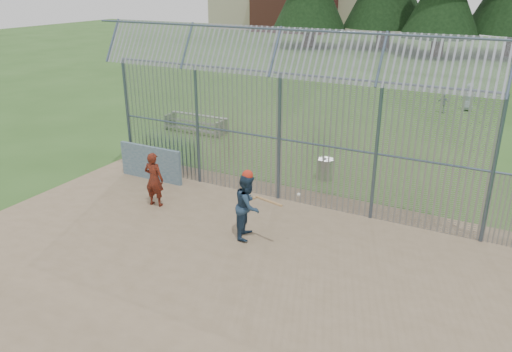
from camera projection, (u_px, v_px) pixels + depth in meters
The scene contains 12 objects.
ground at pixel (220, 247), 13.07m from camera, with size 120.00×120.00×0.00m, color #2D511E.
dirt_infield at pixel (210, 255), 12.66m from camera, with size 14.00×10.00×0.02m, color #756047.
dugout_wall at pixel (151, 163), 17.24m from camera, with size 2.50×0.12×1.20m, color #38566B.
batter at pixel (248, 206), 13.26m from camera, with size 0.87×0.68×1.80m, color #22374F.
onlooker at pixel (154, 179), 15.15m from camera, with size 0.62×0.41×1.71m, color maroon.
bg_kid_standing at pixel (469, 97), 26.40m from camera, with size 0.72×0.47×1.46m, color gray.
bg_kid_seated at pixel (443, 103), 26.05m from camera, with size 0.58×0.24×1.00m, color slate.
batting_gear at pixel (252, 180), 12.90m from camera, with size 1.63×0.43×0.72m.
trash_can at pixel (325, 169), 17.36m from camera, with size 0.56×0.56×0.82m.
bleacher at pixel (195, 123), 22.79m from camera, with size 3.00×0.95×0.72m.
backstop_fence at pixel (335, 136), 14.24m from camera, with size 20.09×0.81×5.30m.
distant_buildings at pixel (293, 2), 68.27m from camera, with size 26.50×10.50×8.00m.
Camera 1 is at (6.21, -9.70, 6.53)m, focal length 35.00 mm.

